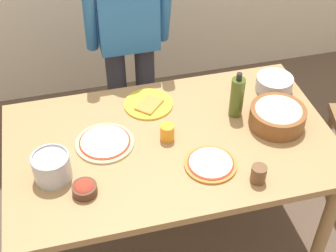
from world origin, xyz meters
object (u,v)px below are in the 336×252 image
mixing_bowl_steel (274,84)px  pizza_cooked_on_tray (211,164)px  small_sauce_bowl (85,188)px  olive_oil_bottle (237,97)px  popcorn_bowl (278,115)px  steel_pot (52,167)px  cup_orange (167,132)px  dining_table (170,153)px  cup_small_brown (258,174)px  plate_with_slice (149,104)px  pizza_raw_on_board (105,142)px  person_cook (128,32)px

mixing_bowl_steel → pizza_cooked_on_tray: bearing=-137.9°
small_sauce_bowl → olive_oil_bottle: 0.89m
popcorn_bowl → mixing_bowl_steel: popcorn_bowl is taller
steel_pot → popcorn_bowl: bearing=4.4°
cup_orange → dining_table: bearing=-46.1°
dining_table → popcorn_bowl: (0.55, -0.02, 0.15)m
popcorn_bowl → mixing_bowl_steel: (0.11, 0.28, -0.02)m
mixing_bowl_steel → cup_small_brown: size_ratio=2.35×
pizza_cooked_on_tray → steel_pot: steel_pot is taller
pizza_cooked_on_tray → small_sauce_bowl: (-0.58, -0.02, 0.02)m
pizza_cooked_on_tray → plate_with_slice: bearing=110.0°
dining_table → mixing_bowl_steel: size_ratio=8.00×
dining_table → cup_orange: cup_orange is taller
pizza_cooked_on_tray → small_sauce_bowl: small_sauce_bowl is taller
pizza_cooked_on_tray → olive_oil_bottle: size_ratio=0.96×
pizza_cooked_on_tray → cup_orange: bearing=124.0°
pizza_cooked_on_tray → cup_orange: (-0.15, 0.22, 0.03)m
dining_table → olive_oil_bottle: size_ratio=6.25×
small_sauce_bowl → olive_oil_bottle: size_ratio=0.43×
popcorn_bowl → steel_pot: bearing=-175.6°
pizza_raw_on_board → olive_oil_bottle: bearing=4.8°
popcorn_bowl → olive_oil_bottle: 0.22m
person_cook → pizza_cooked_on_tray: bearing=-78.6°
plate_with_slice → cup_small_brown: (0.36, -0.64, 0.03)m
popcorn_bowl → small_sauce_bowl: size_ratio=2.55×
person_cook → cup_orange: 0.76m
mixing_bowl_steel → plate_with_slice: bearing=177.2°
olive_oil_bottle → steel_pot: size_ratio=1.48×
small_sauce_bowl → cup_orange: size_ratio=1.29×
pizza_cooked_on_tray → plate_with_slice: plate_with_slice is taller
steel_pot → cup_small_brown: (0.88, -0.25, -0.02)m
person_cook → steel_pot: (-0.51, -0.86, -0.11)m
mixing_bowl_steel → small_sauce_bowl: size_ratio=1.82×
person_cook → small_sauce_bowl: 1.07m
plate_with_slice → steel_pot: (-0.53, -0.40, 0.06)m
olive_oil_bottle → cup_orange: olive_oil_bottle is taller
person_cook → olive_oil_bottle: (0.43, -0.65, -0.07)m
person_cook → small_sauce_bowl: person_cook is taller
pizza_cooked_on_tray → small_sauce_bowl: size_ratio=2.23×
dining_table → cup_small_brown: cup_small_brown is taller
small_sauce_bowl → cup_small_brown: (0.76, -0.12, 0.01)m
small_sauce_bowl → steel_pot: (-0.13, 0.13, 0.04)m
plate_with_slice → olive_oil_bottle: olive_oil_bottle is taller
dining_table → plate_with_slice: size_ratio=6.15×
dining_table → cup_orange: (-0.01, 0.01, 0.13)m
mixing_bowl_steel → dining_table: bearing=-158.5°
mixing_bowl_steel → olive_oil_bottle: size_ratio=0.78×
dining_table → pizza_cooked_on_tray: size_ratio=6.52×
person_cook → plate_with_slice: size_ratio=6.23×
cup_orange → olive_oil_bottle: bearing=14.1°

